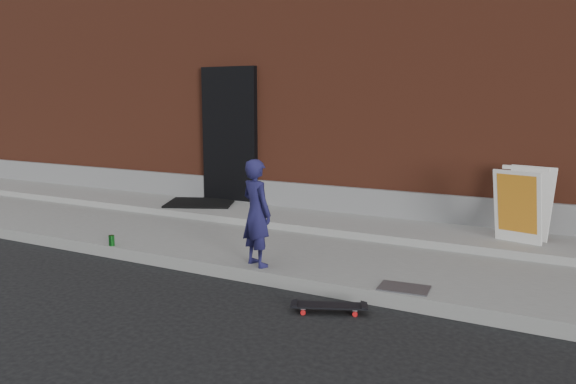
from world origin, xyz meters
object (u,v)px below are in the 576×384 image
Objects in this scene: child at (257,213)px; soda_can at (112,240)px; pizza_sign at (523,204)px; skateboard at (329,306)px.

soda_can is at bearing 28.31° from child.
child is 3.31m from pizza_sign.
soda_can is at bearing 172.47° from skateboard.
soda_can is (-4.60, -2.28, -0.50)m from pizza_sign.
skateboard is at bearing -7.53° from soda_can.
pizza_sign reaches higher than soda_can.
pizza_sign is 5.16m from soda_can.
pizza_sign is 6.92× the size of soda_can.
soda_can is (-2.07, -0.15, -0.53)m from child.
child is 8.92× the size of soda_can.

